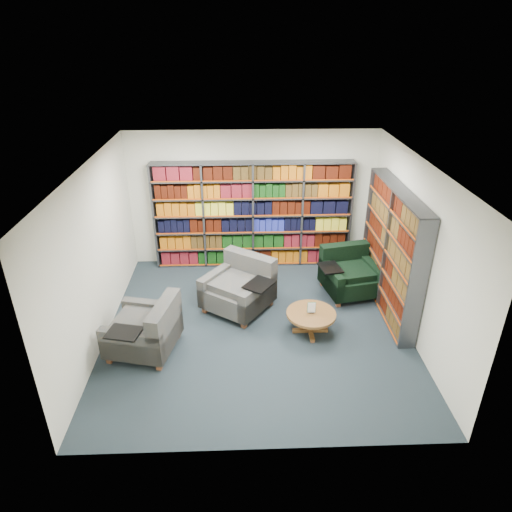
{
  "coord_description": "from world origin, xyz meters",
  "views": [
    {
      "loc": [
        -0.26,
        -6.35,
        4.58
      ],
      "look_at": [
        0.0,
        0.6,
        1.05
      ],
      "focal_mm": 32.0,
      "sensor_mm": 36.0,
      "label": 1
    }
  ],
  "objects_px": {
    "chair_green_right": "(348,274)",
    "coffee_table": "(311,317)",
    "chair_teal_left": "(241,288)",
    "chair_teal_front": "(148,331)"
  },
  "relations": [
    {
      "from": "coffee_table",
      "to": "chair_teal_left",
      "type": "bearing_deg",
      "value": 143.47
    },
    {
      "from": "chair_teal_left",
      "to": "chair_green_right",
      "type": "relative_size",
      "value": 1.18
    },
    {
      "from": "chair_teal_front",
      "to": "chair_teal_left",
      "type": "bearing_deg",
      "value": 40.13
    },
    {
      "from": "chair_teal_front",
      "to": "coffee_table",
      "type": "relative_size",
      "value": 1.54
    },
    {
      "from": "chair_green_right",
      "to": "coffee_table",
      "type": "relative_size",
      "value": 1.49
    },
    {
      "from": "chair_teal_front",
      "to": "coffee_table",
      "type": "xyz_separation_m",
      "value": [
        2.58,
        0.37,
        -0.05
      ]
    },
    {
      "from": "chair_teal_left",
      "to": "chair_teal_front",
      "type": "relative_size",
      "value": 1.14
    },
    {
      "from": "chair_green_right",
      "to": "coffee_table",
      "type": "xyz_separation_m",
      "value": [
        -0.9,
        -1.31,
        -0.04
      ]
    },
    {
      "from": "chair_green_right",
      "to": "chair_teal_front",
      "type": "height_order",
      "value": "chair_teal_front"
    },
    {
      "from": "chair_teal_left",
      "to": "chair_green_right",
      "type": "distance_m",
      "value": 2.1
    }
  ]
}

